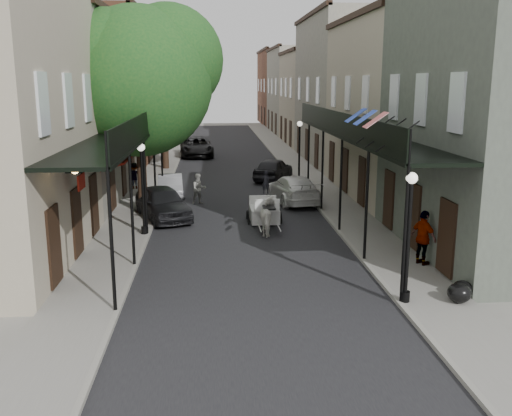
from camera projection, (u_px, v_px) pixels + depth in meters
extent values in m
plane|color=gray|center=(255.00, 285.00, 17.86)|extent=(140.00, 140.00, 0.00)
cube|color=black|center=(232.00, 178.00, 37.32)|extent=(8.00, 90.00, 0.01)
cube|color=gray|center=(155.00, 178.00, 36.93)|extent=(2.20, 90.00, 0.12)
cube|color=gray|center=(308.00, 176.00, 37.68)|extent=(2.20, 90.00, 0.12)
cube|color=tan|center=(119.00, 94.00, 45.25)|extent=(5.00, 80.00, 10.50)
cube|color=gray|center=(332.00, 93.00, 46.55)|extent=(5.00, 80.00, 10.50)
cube|color=black|center=(121.00, 137.00, 23.42)|extent=(2.20, 18.00, 0.12)
cube|color=black|center=(147.00, 124.00, 23.39)|extent=(0.06, 18.00, 1.00)
cylinder|color=black|center=(111.00, 239.00, 15.15)|extent=(0.10, 0.10, 4.00)
cylinder|color=black|center=(145.00, 186.00, 22.93)|extent=(0.10, 0.10, 4.00)
cylinder|color=black|center=(162.00, 159.00, 30.72)|extent=(0.10, 0.10, 4.00)
cube|color=black|center=(360.00, 135.00, 24.17)|extent=(2.20, 18.00, 0.12)
cube|color=black|center=(336.00, 123.00, 23.98)|extent=(0.06, 18.00, 1.00)
cylinder|color=black|center=(405.00, 233.00, 15.75)|extent=(0.10, 0.10, 4.00)
cylinder|color=black|center=(341.00, 183.00, 23.53)|extent=(0.10, 0.10, 4.00)
cylinder|color=black|center=(309.00, 158.00, 31.32)|extent=(0.10, 0.10, 4.00)
cylinder|color=#382619|center=(141.00, 154.00, 26.60)|extent=(0.44, 0.44, 5.60)
sphere|color=#184A1C|center=(138.00, 82.00, 25.89)|extent=(6.80, 6.80, 6.80)
sphere|color=#184A1C|center=(168.00, 60.00, 26.36)|extent=(5.10, 5.10, 5.10)
cylinder|color=#382619|center=(165.00, 133.00, 40.29)|extent=(0.44, 0.44, 5.04)
sphere|color=#184A1C|center=(163.00, 91.00, 39.64)|extent=(6.00, 6.00, 6.00)
sphere|color=#184A1C|center=(181.00, 77.00, 40.12)|extent=(4.50, 4.50, 4.50)
cylinder|color=black|center=(405.00, 296.00, 16.16)|extent=(0.28, 0.28, 0.30)
cylinder|color=black|center=(408.00, 244.00, 15.82)|extent=(0.12, 0.12, 3.40)
sphere|color=white|center=(412.00, 178.00, 15.42)|extent=(0.32, 0.32, 0.32)
cylinder|color=black|center=(145.00, 230.00, 23.33)|extent=(0.28, 0.28, 0.30)
cylinder|color=black|center=(143.00, 193.00, 22.99)|extent=(0.12, 0.12, 3.40)
sphere|color=white|center=(141.00, 147.00, 22.59)|extent=(0.32, 0.32, 0.32)
cylinder|color=black|center=(299.00, 179.00, 35.62)|extent=(0.28, 0.28, 0.30)
cylinder|color=black|center=(299.00, 154.00, 35.28)|extent=(0.12, 0.12, 3.40)
sphere|color=white|center=(300.00, 124.00, 34.88)|extent=(0.32, 0.32, 0.32)
imported|color=silver|center=(269.00, 217.00, 23.61)|extent=(0.81, 1.75, 1.47)
torus|color=black|center=(247.00, 208.00, 26.10)|extent=(0.09, 1.15, 1.15)
torus|color=black|center=(279.00, 207.00, 26.22)|extent=(0.09, 1.15, 1.15)
torus|color=black|center=(253.00, 220.00, 24.96)|extent=(0.07, 0.60, 0.60)
torus|color=black|center=(278.00, 219.00, 25.06)|extent=(0.07, 0.60, 0.60)
cube|color=white|center=(263.00, 200.00, 25.90)|extent=(1.26, 1.61, 0.62)
cube|color=white|center=(266.00, 195.00, 24.90)|extent=(1.07, 0.50, 0.11)
cube|color=white|center=(266.00, 190.00, 24.62)|extent=(1.07, 0.10, 0.44)
imported|color=black|center=(266.00, 182.00, 24.78)|extent=(0.37, 0.24, 1.00)
imported|color=#9D9D94|center=(199.00, 189.00, 29.37)|extent=(0.91, 0.80, 1.59)
imported|color=gray|center=(134.00, 176.00, 32.96)|extent=(1.01, 0.62, 1.51)
imported|color=gray|center=(424.00, 238.00, 19.25)|extent=(0.88, 1.19, 1.88)
imported|color=black|center=(163.00, 203.00, 26.18)|extent=(3.27, 4.84, 1.53)
imported|color=#A1A0A5|center=(170.00, 186.00, 31.07)|extent=(1.61, 3.84, 1.24)
imported|color=black|center=(196.00, 147.00, 47.88)|extent=(3.02, 5.87, 1.58)
imported|color=silver|center=(293.00, 189.00, 29.81)|extent=(2.70, 5.12, 1.41)
imported|color=black|center=(273.00, 169.00, 36.38)|extent=(3.23, 4.60, 1.45)
ellipsoid|color=black|center=(459.00, 293.00, 16.05)|extent=(0.67, 0.67, 0.57)
ellipsoid|color=black|center=(463.00, 289.00, 16.52)|extent=(0.58, 0.58, 0.47)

